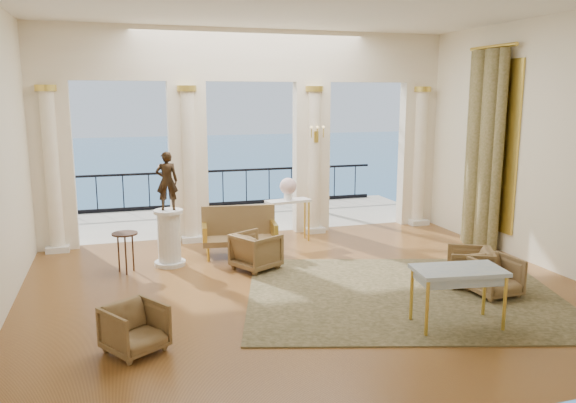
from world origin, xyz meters
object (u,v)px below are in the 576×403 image
object	(u,v)px
armchair_a	(135,326)
game_table	(458,274)
side_table	(125,238)
armchair_b	(494,274)
statue	(167,181)
settee	(239,231)
console_table	(288,207)
armchair_c	(470,265)
pedestal	(169,239)
armchair_d	(256,249)

from	to	relation	value
armchair_a	game_table	world-z (taller)	game_table
game_table	side_table	distance (m)	5.69
armchair_b	side_table	bearing A→B (deg)	147.75
armchair_b	statue	world-z (taller)	statue
settee	armchair_b	bearing A→B (deg)	-38.32
console_table	armchair_c	bearing A→B (deg)	-70.55
side_table	game_table	bearing A→B (deg)	-41.63
game_table	console_table	world-z (taller)	console_table
settee	pedestal	world-z (taller)	pedestal
armchair_c	pedestal	size ratio (longest dim) A/B	0.68
statue	armchair_c	bearing A→B (deg)	155.46
armchair_d	pedestal	bearing A→B (deg)	35.56
settee	armchair_a	bearing A→B (deg)	-111.87
armchair_c	armchair_d	xyz separation A→B (m)	(-3.15, 1.94, 0.02)
armchair_c	side_table	bearing A→B (deg)	-86.04
settee	game_table	bearing A→B (deg)	-56.55
game_table	statue	distance (m)	5.37
armchair_b	armchair_c	bearing A→B (deg)	96.59
armchair_c	settee	size ratio (longest dim) A/B	0.47
statue	side_table	distance (m)	1.26
armchair_d	armchair_a	bearing A→B (deg)	112.75
settee	statue	distance (m)	1.79
armchair_d	side_table	bearing A→B (deg)	49.07
armchair_b	statue	xyz separation A→B (m)	(-4.72, 3.15, 1.24)
side_table	settee	bearing A→B (deg)	13.15
pedestal	console_table	size ratio (longest dim) A/B	1.05
armchair_b	pedestal	xyz separation A→B (m)	(-4.72, 3.15, 0.16)
settee	statue	world-z (taller)	statue
armchair_d	console_table	world-z (taller)	console_table
armchair_b	statue	size ratio (longest dim) A/B	0.65
game_table	console_table	size ratio (longest dim) A/B	1.27
pedestal	settee	bearing A→B (deg)	11.62
armchair_d	console_table	size ratio (longest dim) A/B	0.74
armchair_a	statue	size ratio (longest dim) A/B	0.62
settee	statue	bearing A→B (deg)	-160.89
armchair_a	statue	distance (m)	3.81
armchair_b	statue	distance (m)	5.81
armchair_b	game_table	size ratio (longest dim) A/B	0.55
armchair_c	console_table	size ratio (longest dim) A/B	0.71
armchair_b	console_table	xyz separation A→B (m)	(-2.10, 4.18, 0.40)
armchair_a	side_table	xyz separation A→B (m)	(-0.03, 3.30, 0.29)
armchair_b	armchair_c	world-z (taller)	armchair_c
armchair_a	game_table	distance (m)	4.27
armchair_b	side_table	distance (m)	6.24
armchair_d	statue	size ratio (longest dim) A/B	0.69
armchair_d	side_table	world-z (taller)	armchair_d
side_table	armchair_d	bearing A→B (deg)	-12.15
armchair_a	side_table	bearing A→B (deg)	58.57
armchair_a	pedestal	size ratio (longest dim) A/B	0.63
console_table	armchair_d	bearing A→B (deg)	-132.52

